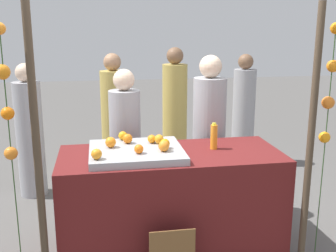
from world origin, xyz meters
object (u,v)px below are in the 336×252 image
at_px(stall_counter, 171,202).
at_px(orange_0, 97,154).
at_px(vendor_left, 126,152).
at_px(orange_1, 165,144).
at_px(vendor_right, 209,143).
at_px(juice_bottle, 214,137).

relative_size(stall_counter, orange_0, 22.60).
distance_m(orange_0, vendor_left, 0.99).
bearing_deg(orange_1, vendor_right, 50.60).
distance_m(stall_counter, vendor_right, 0.88).
bearing_deg(orange_1, orange_0, -160.81).
relative_size(stall_counter, orange_1, 22.74).
height_order(orange_0, juice_bottle, juice_bottle).
height_order(stall_counter, juice_bottle, juice_bottle).
bearing_deg(stall_counter, orange_0, -158.08).
bearing_deg(stall_counter, vendor_right, 51.50).
bearing_deg(orange_0, orange_1, 19.19).
distance_m(vendor_left, vendor_right, 0.85).
height_order(stall_counter, vendor_left, vendor_left).
height_order(orange_1, juice_bottle, juice_bottle).
xyz_separation_m(orange_1, juice_bottle, (0.45, 0.11, 0.01)).
height_order(orange_0, vendor_right, vendor_right).
bearing_deg(orange_0, vendor_left, 73.07).
distance_m(orange_1, vendor_right, 0.93).
relative_size(stall_counter, vendor_right, 1.13).
relative_size(juice_bottle, vendor_right, 0.14).
xyz_separation_m(orange_0, juice_bottle, (1.01, 0.31, 0.01)).
xyz_separation_m(orange_1, vendor_right, (0.57, 0.70, -0.22)).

